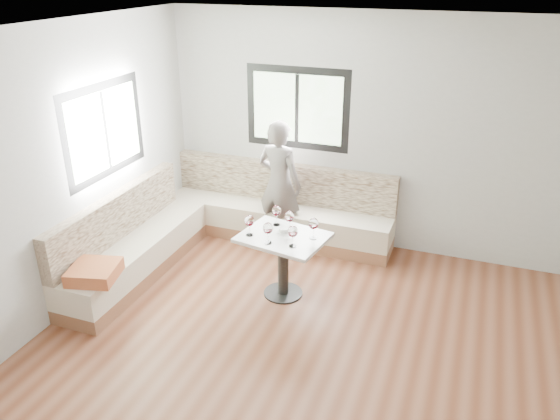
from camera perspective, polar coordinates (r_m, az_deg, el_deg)
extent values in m
cube|color=brown|center=(5.03, 2.12, -15.87)|extent=(5.00, 5.00, 0.01)
cube|color=white|center=(3.86, 2.79, 17.67)|extent=(5.00, 5.00, 0.01)
cube|color=#B7B7B2|center=(6.53, 9.37, 7.65)|extent=(5.00, 0.01, 2.80)
cube|color=#B7B7B2|center=(5.50, -23.18, 2.72)|extent=(0.01, 5.00, 2.80)
cube|color=black|center=(6.68, 1.81, 10.56)|extent=(1.30, 0.02, 1.00)
cube|color=black|center=(6.06, -17.84, 7.94)|extent=(0.02, 1.30, 1.00)
cube|color=brown|center=(7.04, -0.21, -2.34)|extent=(2.90, 0.55, 0.16)
cube|color=beige|center=(6.94, -0.21, -0.68)|extent=(2.90, 0.55, 0.29)
cube|color=beige|center=(6.96, 0.38, 2.95)|extent=(2.90, 0.14, 0.50)
cube|color=brown|center=(6.46, -14.58, -5.87)|extent=(0.55, 2.25, 0.16)
cube|color=beige|center=(6.35, -14.79, -4.12)|extent=(0.55, 2.25, 0.29)
cube|color=beige|center=(6.29, -16.72, -0.60)|extent=(0.14, 2.25, 0.50)
cube|color=#AD5026|center=(5.62, -18.82, -6.16)|extent=(0.54, 0.54, 0.13)
cylinder|color=black|center=(5.94, 0.33, -8.64)|extent=(0.42, 0.42, 0.02)
cylinder|color=black|center=(5.77, 0.34, -5.97)|extent=(0.11, 0.11, 0.66)
cube|color=white|center=(5.60, 0.35, -2.89)|extent=(0.95, 0.80, 0.04)
imported|color=#605856|center=(6.63, -0.05, 2.73)|extent=(0.65, 0.50, 1.60)
cylinder|color=white|center=(5.67, 0.44, -2.07)|extent=(0.11, 0.11, 0.04)
sphere|color=black|center=(5.67, 0.63, -1.94)|extent=(0.02, 0.02, 0.02)
sphere|color=black|center=(5.67, 0.34, -1.91)|extent=(0.02, 0.02, 0.02)
sphere|color=black|center=(5.65, 0.40, -2.04)|extent=(0.02, 0.02, 0.02)
cylinder|color=white|center=(5.61, -3.18, -2.60)|extent=(0.07, 0.07, 0.01)
cylinder|color=white|center=(5.59, -3.20, -2.13)|extent=(0.01, 0.01, 0.10)
ellipsoid|color=white|center=(5.54, -3.22, -1.12)|extent=(0.10, 0.10, 0.12)
cylinder|color=#47020B|center=(5.56, -3.22, -1.39)|extent=(0.07, 0.07, 0.03)
cylinder|color=white|center=(5.45, -1.25, -3.44)|extent=(0.07, 0.07, 0.01)
cylinder|color=white|center=(5.43, -1.26, -2.95)|extent=(0.01, 0.01, 0.10)
ellipsoid|color=white|center=(5.38, -1.27, -1.92)|extent=(0.10, 0.10, 0.12)
cylinder|color=#47020B|center=(5.39, -1.26, -2.20)|extent=(0.07, 0.07, 0.03)
cylinder|color=white|center=(5.39, 1.33, -3.78)|extent=(0.07, 0.07, 0.01)
cylinder|color=white|center=(5.37, 1.33, -3.29)|extent=(0.01, 0.01, 0.10)
ellipsoid|color=white|center=(5.32, 1.35, -2.25)|extent=(0.10, 0.10, 0.12)
cylinder|color=#47020B|center=(5.33, 1.34, -2.53)|extent=(0.07, 0.07, 0.03)
cylinder|color=white|center=(5.70, 0.99, -2.14)|extent=(0.07, 0.07, 0.01)
cylinder|color=white|center=(5.67, 0.99, -1.67)|extent=(0.01, 0.01, 0.10)
ellipsoid|color=white|center=(5.63, 1.00, -0.67)|extent=(0.10, 0.10, 0.12)
cylinder|color=#47020B|center=(5.64, 1.00, -0.94)|extent=(0.07, 0.07, 0.03)
cylinder|color=white|center=(5.55, 3.49, -2.93)|extent=(0.07, 0.07, 0.01)
cylinder|color=white|center=(5.53, 3.50, -2.45)|extent=(0.01, 0.01, 0.10)
ellipsoid|color=white|center=(5.48, 3.53, -1.43)|extent=(0.10, 0.10, 0.12)
cylinder|color=#47020B|center=(5.49, 3.52, -1.71)|extent=(0.07, 0.07, 0.03)
cylinder|color=white|center=(5.82, -0.36, -1.53)|extent=(0.07, 0.07, 0.01)
cylinder|color=white|center=(5.80, -0.36, -1.07)|extent=(0.01, 0.01, 0.10)
ellipsoid|color=white|center=(5.75, -0.36, -0.09)|extent=(0.10, 0.10, 0.12)
cylinder|color=#47020B|center=(5.76, -0.36, -0.36)|extent=(0.07, 0.07, 0.03)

